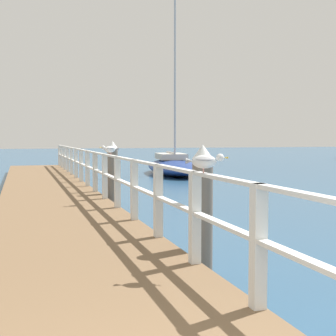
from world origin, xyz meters
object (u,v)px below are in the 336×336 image
(dock_piling_near, at_px, (202,208))
(seagull_foreground, at_px, (205,161))
(seagull_background, at_px, (110,149))
(dock_piling_far, at_px, (113,174))
(boat_3, at_px, (173,166))

(dock_piling_near, distance_m, seagull_foreground, 1.30)
(seagull_background, bearing_deg, dock_piling_far, -32.44)
(seagull_foreground, relative_size, boat_3, 0.05)
(dock_piling_far, xyz_separation_m, seagull_foreground, (-0.37, -7.59, 0.70))
(dock_piling_far, xyz_separation_m, boat_3, (4.98, 10.15, -0.46))
(dock_piling_far, bearing_deg, seagull_foreground, -92.81)
(dock_piling_near, relative_size, dock_piling_far, 1.00)
(dock_piling_far, distance_m, seagull_foreground, 7.63)
(dock_piling_near, distance_m, dock_piling_far, 6.56)
(dock_piling_near, xyz_separation_m, dock_piling_far, (0.00, 6.56, 0.00))
(boat_3, bearing_deg, dock_piling_near, 81.26)
(dock_piling_near, bearing_deg, boat_3, 73.40)
(dock_piling_near, relative_size, seagull_background, 3.79)
(dock_piling_near, height_order, dock_piling_far, same)
(dock_piling_near, xyz_separation_m, seagull_background, (-0.39, 4.83, 0.70))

